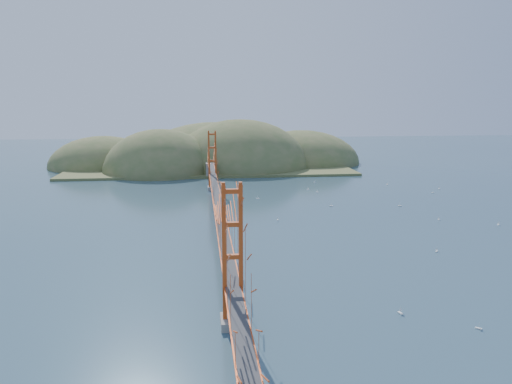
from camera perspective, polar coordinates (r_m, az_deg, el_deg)
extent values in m
plane|color=#325265|center=(69.63, -4.28, -4.26)|extent=(320.00, 320.00, 0.00)
cube|color=gray|center=(41.27, -2.63, -14.60)|extent=(2.00, 2.40, 0.70)
cube|color=gray|center=(98.84, -4.96, 0.43)|extent=(2.00, 2.40, 0.70)
cube|color=#B83F14|center=(68.85, -4.32, -1.61)|extent=(1.40, 92.00, 0.16)
cube|color=#B83F14|center=(68.89, -4.32, -1.77)|extent=(1.33, 92.00, 0.24)
cube|color=#38383A|center=(68.83, -4.32, -1.52)|extent=(1.19, 92.00, 0.03)
cube|color=gray|center=(114.42, -5.18, 2.50)|extent=(2.20, 2.60, 3.30)
cube|color=olive|center=(132.44, -5.35, 3.01)|extent=(70.00, 40.00, 0.60)
ellipsoid|color=olive|center=(124.90, -10.79, 2.29)|extent=(28.00, 28.00, 21.00)
ellipsoid|color=olive|center=(130.88, -1.83, 2.85)|extent=(36.00, 36.00, 25.00)
ellipsoid|color=olive|center=(141.27, 5.22, 3.40)|extent=(32.00, 32.00, 18.00)
ellipsoid|color=olive|center=(138.81, -17.03, 2.84)|extent=(28.00, 28.00, 16.00)
ellipsoid|color=olive|center=(146.40, -4.68, 3.67)|extent=(44.00, 44.00, 22.00)
cube|color=white|center=(87.34, 16.09, -1.52)|extent=(0.65, 0.49, 0.11)
cylinder|color=white|center=(87.27, 16.10, -1.30)|extent=(0.02, 0.02, 0.69)
cube|color=white|center=(99.36, 5.96, 0.30)|extent=(0.56, 0.29, 0.10)
cylinder|color=white|center=(99.31, 5.96, 0.46)|extent=(0.02, 0.02, 0.58)
cube|color=white|center=(45.07, 16.18, -13.16)|extent=(0.36, 0.61, 0.11)
cylinder|color=white|center=(44.95, 16.20, -12.79)|extent=(0.02, 0.02, 0.63)
cube|color=white|center=(105.90, 20.19, 0.34)|extent=(0.38, 0.57, 0.10)
cylinder|color=white|center=(105.85, 20.20, 0.50)|extent=(0.02, 0.02, 0.59)
cube|color=white|center=(63.25, 19.94, -6.40)|extent=(0.47, 0.50, 0.09)
cylinder|color=white|center=(63.17, 19.96, -6.15)|extent=(0.01, 0.01, 0.56)
cube|color=white|center=(96.94, 7.01, 0.01)|extent=(0.40, 0.49, 0.09)
cylinder|color=white|center=(96.89, 7.01, 0.16)|extent=(0.01, 0.01, 0.53)
cube|color=white|center=(107.89, 6.73, 1.11)|extent=(0.40, 0.55, 0.10)
cylinder|color=white|center=(107.85, 6.73, 1.26)|extent=(0.02, 0.02, 0.57)
cube|color=white|center=(107.75, 14.77, 0.82)|extent=(0.50, 0.42, 0.09)
cylinder|color=white|center=(107.70, 14.77, 0.96)|extent=(0.01, 0.01, 0.55)
cube|color=white|center=(79.42, 20.16, -2.98)|extent=(0.19, 0.52, 0.09)
cylinder|color=white|center=(79.36, 20.17, -2.78)|extent=(0.02, 0.02, 0.56)
cube|color=white|center=(79.67, 25.97, -3.37)|extent=(0.32, 0.58, 0.10)
cylinder|color=white|center=(79.60, 25.99, -3.16)|extent=(0.02, 0.02, 0.60)
cube|color=white|center=(101.26, 19.55, -0.08)|extent=(0.53, 0.37, 0.09)
cylinder|color=white|center=(101.21, 19.56, 0.08)|extent=(0.01, 0.01, 0.55)
cube|color=white|center=(84.72, 8.59, -1.59)|extent=(0.63, 0.32, 0.11)
cylinder|color=white|center=(84.65, 8.60, -1.37)|extent=(0.02, 0.02, 0.66)
cube|color=white|center=(74.35, 2.48, -3.22)|extent=(0.24, 0.55, 0.10)
cylinder|color=white|center=(74.28, 2.49, -3.00)|extent=(0.02, 0.02, 0.58)
cube|color=white|center=(89.97, 0.18, -0.75)|extent=(0.52, 0.17, 0.09)
cylinder|color=white|center=(89.92, 0.18, -0.57)|extent=(0.02, 0.02, 0.57)
cube|color=white|center=(44.49, 24.09, -14.04)|extent=(0.49, 0.45, 0.09)
cylinder|color=white|center=(44.38, 24.12, -13.71)|extent=(0.01, 0.01, 0.55)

